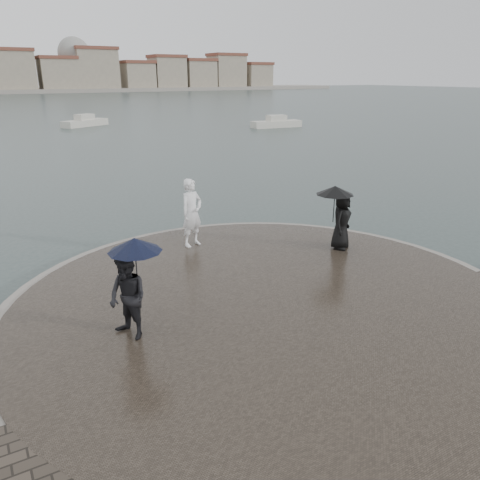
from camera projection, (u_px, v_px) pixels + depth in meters
ground at (376, 394)px, 8.33m from camera, size 400.00×400.00×0.00m
kerb_ring at (268, 307)px, 11.13m from camera, size 12.50×12.50×0.32m
quay_tip at (268, 306)px, 11.12m from camera, size 11.90×11.90×0.36m
statue at (192, 213)px, 14.22m from camera, size 0.88×0.71×2.09m
visitor_left at (130, 285)px, 9.17m from camera, size 1.25×1.15×2.04m
visitor_right at (340, 212)px, 13.94m from camera, size 1.32×1.12×1.95m
boats at (117, 129)px, 45.36m from camera, size 37.42×16.67×1.50m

